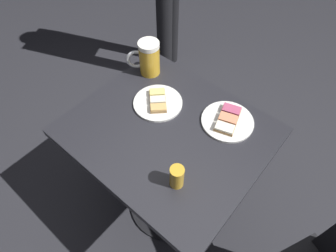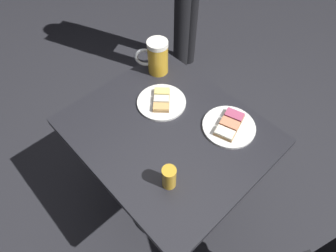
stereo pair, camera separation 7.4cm
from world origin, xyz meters
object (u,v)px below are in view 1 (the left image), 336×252
plate_far (228,120)px  beer_mug (148,58)px  plate_near (158,102)px  beer_glass_small (177,177)px

plate_far → beer_mug: beer_mug is taller
plate_far → beer_mug: size_ratio=1.31×
plate_near → beer_glass_small: size_ratio=2.18×
beer_mug → beer_glass_small: bearing=-38.1°
beer_mug → plate_far: bearing=-2.1°
beer_mug → beer_glass_small: size_ratio=1.69×
plate_far → beer_mug: 0.44m
plate_near → beer_mug: bearing=143.0°
beer_mug → plate_near: bearing=-37.0°
plate_far → beer_glass_small: (0.01, -0.34, 0.04)m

